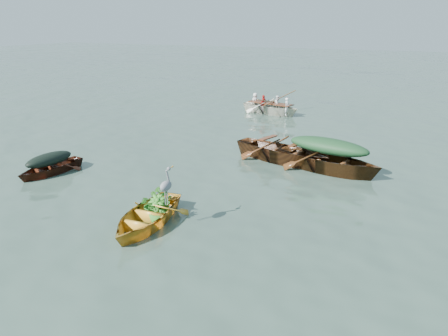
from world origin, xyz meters
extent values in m
plane|color=#3A5145|center=(0.00, 0.00, 0.00)|extent=(140.00, 140.00, 0.00)
imported|color=orange|center=(-0.46, -1.17, 0.00)|extent=(1.82, 3.56, 0.94)
imported|color=#541D13|center=(-5.53, 0.69, 0.00)|extent=(1.53, 3.19, 0.73)
imported|color=#542E13|center=(2.66, 4.74, 0.00)|extent=(5.25, 2.64, 1.21)
imported|color=#583116|center=(0.98, 5.12, 0.00)|extent=(5.36, 2.98, 1.24)
imported|color=white|center=(-2.17, 12.90, 0.00)|extent=(4.75, 2.37, 1.10)
ellipsoid|color=black|center=(-5.53, 0.69, 0.56)|extent=(0.84, 1.76, 0.40)
ellipsoid|color=#183B1B|center=(2.66, 4.74, 0.87)|extent=(2.89, 1.45, 0.52)
imported|color=#2C661A|center=(-0.49, -0.62, 0.77)|extent=(0.78, 0.96, 0.60)
imported|color=white|center=(-2.17, 12.90, 0.93)|extent=(3.39, 1.93, 0.76)
camera|label=1|loc=(5.37, -9.17, 4.79)|focal=35.00mm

